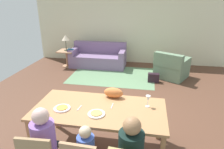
{
  "coord_description": "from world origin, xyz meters",
  "views": [
    {
      "loc": [
        0.7,
        -3.84,
        2.34
      ],
      "look_at": [
        0.01,
        -0.04,
        0.85
      ],
      "focal_mm": 32.44,
      "sensor_mm": 36.0,
      "label": 1
    }
  ],
  "objects_px": {
    "plate_near_child": "(96,114)",
    "couch": "(98,58)",
    "book_upper": "(71,50)",
    "handbag": "(153,78)",
    "plate_near_man": "(62,108)",
    "cat": "(113,93)",
    "dining_table": "(99,112)",
    "wine_glass": "(148,99)",
    "side_table": "(67,56)",
    "person_man": "(46,147)",
    "book_lower": "(71,50)",
    "table_lamp": "(65,38)",
    "armchair": "(171,68)"
  },
  "relations": [
    {
      "from": "plate_near_man",
      "to": "cat",
      "type": "distance_m",
      "value": 0.87
    },
    {
      "from": "side_table",
      "to": "armchair",
      "type": "bearing_deg",
      "value": -7.22
    },
    {
      "from": "wine_glass",
      "to": "person_man",
      "type": "distance_m",
      "value": 1.58
    },
    {
      "from": "couch",
      "to": "side_table",
      "type": "relative_size",
      "value": 3.31
    },
    {
      "from": "plate_near_child",
      "to": "cat",
      "type": "relative_size",
      "value": 0.78
    },
    {
      "from": "person_man",
      "to": "book_upper",
      "type": "height_order",
      "value": "person_man"
    },
    {
      "from": "book_lower",
      "to": "book_upper",
      "type": "bearing_deg",
      "value": -109.09
    },
    {
      "from": "plate_near_child",
      "to": "person_man",
      "type": "distance_m",
      "value": 0.78
    },
    {
      "from": "side_table",
      "to": "book_lower",
      "type": "relative_size",
      "value": 2.64
    },
    {
      "from": "armchair",
      "to": "couch",
      "type": "bearing_deg",
      "value": 163.95
    },
    {
      "from": "person_man",
      "to": "armchair",
      "type": "relative_size",
      "value": 0.96
    },
    {
      "from": "wine_glass",
      "to": "side_table",
      "type": "distance_m",
      "value": 4.7
    },
    {
      "from": "plate_near_child",
      "to": "dining_table",
      "type": "bearing_deg",
      "value": 90.0
    },
    {
      "from": "wine_glass",
      "to": "plate_near_child",
      "type": "bearing_deg",
      "value": -153.38
    },
    {
      "from": "book_upper",
      "to": "side_table",
      "type": "bearing_deg",
      "value": -178.12
    },
    {
      "from": "person_man",
      "to": "couch",
      "type": "xyz_separation_m",
      "value": [
        -0.49,
        4.82,
        -0.21
      ]
    },
    {
      "from": "plate_near_child",
      "to": "couch",
      "type": "relative_size",
      "value": 0.13
    },
    {
      "from": "armchair",
      "to": "book_lower",
      "type": "xyz_separation_m",
      "value": [
        -3.37,
        0.48,
        0.28
      ]
    },
    {
      "from": "plate_near_man",
      "to": "plate_near_child",
      "type": "distance_m",
      "value": 0.55
    },
    {
      "from": "plate_near_man",
      "to": "armchair",
      "type": "relative_size",
      "value": 0.22
    },
    {
      "from": "book_upper",
      "to": "dining_table",
      "type": "bearing_deg",
      "value": -63.18
    },
    {
      "from": "cat",
      "to": "book_lower",
      "type": "xyz_separation_m",
      "value": [
        -2.11,
        3.53,
        -0.25
      ]
    },
    {
      "from": "wine_glass",
      "to": "cat",
      "type": "relative_size",
      "value": 0.58
    },
    {
      "from": "person_man",
      "to": "book_lower",
      "type": "xyz_separation_m",
      "value": [
        -1.41,
        4.59,
        0.08
      ]
    },
    {
      "from": "table_lamp",
      "to": "couch",
      "type": "bearing_deg",
      "value": 13.46
    },
    {
      "from": "dining_table",
      "to": "plate_near_man",
      "type": "distance_m",
      "value": 0.57
    },
    {
      "from": "dining_table",
      "to": "table_lamp",
      "type": "xyz_separation_m",
      "value": [
        -2.13,
        3.89,
        0.31
      ]
    },
    {
      "from": "plate_near_child",
      "to": "handbag",
      "type": "distance_m",
      "value": 3.35
    },
    {
      "from": "couch",
      "to": "side_table",
      "type": "distance_m",
      "value": 1.11
    },
    {
      "from": "plate_near_child",
      "to": "book_lower",
      "type": "xyz_separation_m",
      "value": [
        -1.96,
        4.1,
        -0.18
      ]
    },
    {
      "from": "plate_near_child",
      "to": "book_lower",
      "type": "bearing_deg",
      "value": 115.57
    },
    {
      "from": "armchair",
      "to": "cat",
      "type": "bearing_deg",
      "value": -112.4
    },
    {
      "from": "side_table",
      "to": "book_lower",
      "type": "distance_m",
      "value": 0.27
    },
    {
      "from": "plate_near_child",
      "to": "wine_glass",
      "type": "bearing_deg",
      "value": 26.62
    },
    {
      "from": "book_upper",
      "to": "handbag",
      "type": "xyz_separation_m",
      "value": [
        2.85,
        -0.91,
        -0.49
      ]
    },
    {
      "from": "wine_glass",
      "to": "book_lower",
      "type": "height_order",
      "value": "wine_glass"
    },
    {
      "from": "dining_table",
      "to": "handbag",
      "type": "height_order",
      "value": "dining_table"
    },
    {
      "from": "couch",
      "to": "side_table",
      "type": "height_order",
      "value": "couch"
    },
    {
      "from": "couch",
      "to": "handbag",
      "type": "xyz_separation_m",
      "value": [
        1.93,
        -1.16,
        -0.17
      ]
    },
    {
      "from": "person_man",
      "to": "table_lamp",
      "type": "bearing_deg",
      "value": 109.03
    },
    {
      "from": "person_man",
      "to": "cat",
      "type": "relative_size",
      "value": 3.47
    },
    {
      "from": "wine_glass",
      "to": "cat",
      "type": "bearing_deg",
      "value": 159.7
    },
    {
      "from": "book_upper",
      "to": "handbag",
      "type": "distance_m",
      "value": 3.03
    },
    {
      "from": "plate_near_man",
      "to": "book_lower",
      "type": "height_order",
      "value": "plate_near_man"
    },
    {
      "from": "side_table",
      "to": "table_lamp",
      "type": "relative_size",
      "value": 1.07
    },
    {
      "from": "cat",
      "to": "book_upper",
      "type": "xyz_separation_m",
      "value": [
        -2.12,
        3.51,
        -0.22
      ]
    },
    {
      "from": "side_table",
      "to": "handbag",
      "type": "relative_size",
      "value": 1.81
    },
    {
      "from": "book_upper",
      "to": "handbag",
      "type": "height_order",
      "value": "book_upper"
    },
    {
      "from": "couch",
      "to": "person_man",
      "type": "bearing_deg",
      "value": -84.15
    },
    {
      "from": "couch",
      "to": "book_upper",
      "type": "height_order",
      "value": "couch"
    }
  ]
}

